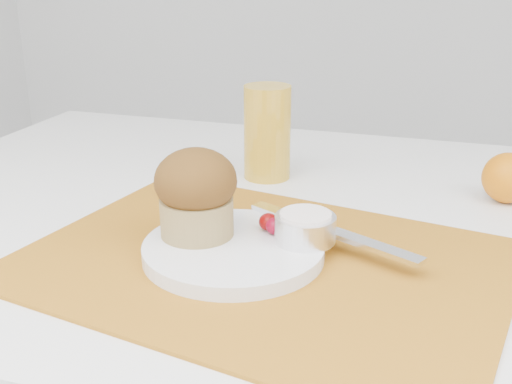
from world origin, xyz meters
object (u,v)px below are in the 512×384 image
(orange, at_px, (508,178))
(muffin, at_px, (196,192))
(juice_glass, at_px, (267,132))
(plate, at_px, (233,250))

(orange, relative_size, muffin, 0.68)
(juice_glass, distance_m, muffin, 0.26)
(plate, height_order, juice_glass, juice_glass)
(orange, distance_m, juice_glass, 0.33)
(orange, distance_m, muffin, 0.42)
(plate, distance_m, muffin, 0.07)
(orange, xyz_separation_m, juice_glass, (-0.33, -0.00, 0.03))
(plate, height_order, muffin, muffin)
(plate, distance_m, juice_glass, 0.28)
(orange, relative_size, juice_glass, 0.49)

